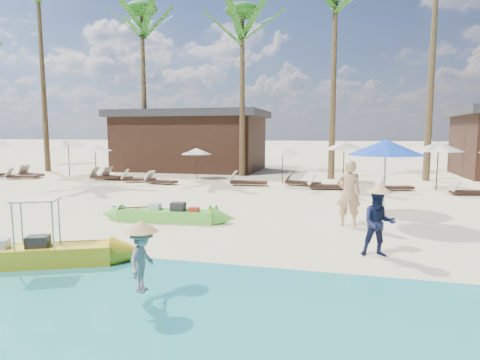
% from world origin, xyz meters
% --- Properties ---
extents(ground, '(240.00, 240.00, 0.00)m').
position_xyz_m(ground, '(0.00, 0.00, 0.00)').
color(ground, beige).
rests_on(ground, ground).
extents(wet_sand_strip, '(240.00, 4.50, 0.01)m').
position_xyz_m(wet_sand_strip, '(0.00, -5.00, 0.00)').
color(wet_sand_strip, tan).
rests_on(wet_sand_strip, ground).
extents(green_canoe, '(4.83, 0.85, 0.61)m').
position_xyz_m(green_canoe, '(-2.56, 0.98, 0.21)').
color(green_canoe, '#5DCE3E').
rests_on(green_canoe, ground).
extents(yellow_canoe, '(5.09, 2.44, 1.40)m').
position_xyz_m(yellow_canoe, '(-3.61, -3.57, 0.23)').
color(yellow_canoe, gold).
rests_on(yellow_canoe, ground).
extents(tourist, '(0.75, 0.53, 1.95)m').
position_xyz_m(tourist, '(2.89, 1.76, 0.98)').
color(tourist, tan).
rests_on(tourist, ground).
extents(vendor_green, '(0.78, 0.63, 1.50)m').
position_xyz_m(vendor_green, '(3.47, -1.12, 0.75)').
color(vendor_green, '#151A3A').
rests_on(vendor_green, ground).
extents(vendor_yellow, '(0.43, 0.70, 1.06)m').
position_xyz_m(vendor_yellow, '(-0.46, -4.60, 0.71)').
color(vendor_yellow, gray).
rests_on(vendor_yellow, ground).
extents(blue_umbrella, '(2.36, 2.36, 2.54)m').
position_xyz_m(blue_umbrella, '(3.98, 2.80, 2.29)').
color(blue_umbrella, '#99999E').
rests_on(blue_umbrella, ground).
extents(lounger_1_right, '(1.97, 1.14, 0.64)m').
position_xyz_m(lounger_1_right, '(-16.00, 10.57, 0.21)').
color(lounger_1_right, '#331E14').
rests_on(lounger_1_right, ground).
extents(resort_parasol_2, '(2.25, 2.25, 2.31)m').
position_xyz_m(resort_parasol_2, '(-13.81, 11.38, 2.09)').
color(resort_parasol_2, '#331E14').
rests_on(resort_parasol_2, ground).
extents(lounger_2_left, '(1.83, 1.07, 0.59)m').
position_xyz_m(lounger_2_left, '(-15.69, 9.42, 0.20)').
color(lounger_2_left, '#331E14').
rests_on(lounger_2_left, ground).
extents(resort_parasol_3, '(2.01, 2.01, 2.07)m').
position_xyz_m(resort_parasol_3, '(-11.41, 10.61, 1.86)').
color(resort_parasol_3, '#331E14').
rests_on(resort_parasol_3, ground).
extents(lounger_3_left, '(1.90, 0.62, 0.64)m').
position_xyz_m(lounger_3_left, '(-10.63, 10.21, 0.21)').
color(lounger_3_left, '#331E14').
rests_on(lounger_3_left, ground).
extents(lounger_3_right, '(1.96, 0.97, 0.64)m').
position_xyz_m(lounger_3_right, '(-10.08, 10.53, 0.21)').
color(lounger_3_right, '#331E14').
rests_on(lounger_3_right, ground).
extents(resort_parasol_4, '(1.78, 1.78, 1.83)m').
position_xyz_m(resort_parasol_4, '(-5.51, 11.79, 1.65)').
color(resort_parasol_4, '#331E14').
rests_on(resort_parasol_4, ground).
extents(lounger_4_left, '(1.95, 1.14, 0.63)m').
position_xyz_m(lounger_4_left, '(-8.27, 9.72, 0.21)').
color(lounger_4_left, '#331E14').
rests_on(lounger_4_left, ground).
extents(lounger_4_right, '(1.87, 0.81, 0.61)m').
position_xyz_m(lounger_4_right, '(-6.70, 9.29, 0.20)').
color(lounger_4_right, '#331E14').
rests_on(lounger_4_right, ground).
extents(resort_parasol_5, '(1.94, 1.94, 2.00)m').
position_xyz_m(resort_parasol_5, '(-0.30, 10.68, 1.80)').
color(resort_parasol_5, '#331E14').
rests_on(resort_parasol_5, ground).
extents(lounger_5_left, '(2.04, 0.79, 0.68)m').
position_xyz_m(lounger_5_left, '(-2.07, 9.83, 0.23)').
color(lounger_5_left, '#331E14').
rests_on(lounger_5_left, ground).
extents(resort_parasol_6, '(2.22, 2.22, 2.28)m').
position_xyz_m(resort_parasol_6, '(2.83, 11.73, 2.06)').
color(resort_parasol_6, '#331E14').
rests_on(resort_parasol_6, ground).
extents(lounger_6_left, '(1.95, 0.97, 0.64)m').
position_xyz_m(lounger_6_left, '(0.68, 10.45, 0.21)').
color(lounger_6_left, '#331E14').
rests_on(lounger_6_left, ground).
extents(lounger_6_right, '(1.97, 0.88, 0.64)m').
position_xyz_m(lounger_6_right, '(1.98, 9.34, 0.22)').
color(lounger_6_right, '#331E14').
rests_on(lounger_6_right, ground).
extents(resort_parasol_7, '(2.25, 2.25, 2.31)m').
position_xyz_m(resort_parasol_7, '(7.09, 10.18, 2.09)').
color(resort_parasol_7, '#331E14').
rests_on(resort_parasol_7, ground).
extents(lounger_7_left, '(1.82, 1.04, 0.59)m').
position_xyz_m(lounger_7_left, '(5.10, 9.73, 0.20)').
color(lounger_7_left, '#331E14').
rests_on(lounger_7_left, ground).
extents(lounger_7_right, '(1.71, 0.87, 0.56)m').
position_xyz_m(lounger_7_right, '(8.09, 9.04, 0.19)').
color(lounger_7_right, '#331E14').
rests_on(lounger_7_right, ground).
extents(palm_1, '(2.08, 2.08, 13.60)m').
position_xyz_m(palm_1, '(-17.59, 14.06, 10.82)').
color(palm_1, brown).
rests_on(palm_1, ground).
extents(palm_2, '(2.08, 2.08, 11.33)m').
position_xyz_m(palm_2, '(-10.45, 15.08, 9.18)').
color(palm_2, brown).
rests_on(palm_2, ground).
extents(palm_3, '(2.08, 2.08, 10.52)m').
position_xyz_m(palm_3, '(-3.36, 14.27, 8.58)').
color(palm_3, brown).
rests_on(palm_3, ground).
extents(palm_4, '(2.08, 2.08, 11.70)m').
position_xyz_m(palm_4, '(2.15, 14.01, 9.45)').
color(palm_4, brown).
rests_on(palm_4, ground).
extents(pavilion_west, '(10.80, 6.60, 4.30)m').
position_xyz_m(pavilion_west, '(-8.00, 17.50, 2.19)').
color(pavilion_west, '#331E14').
rests_on(pavilion_west, ground).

